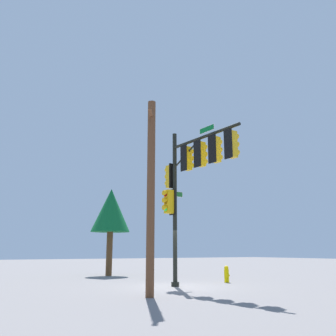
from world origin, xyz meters
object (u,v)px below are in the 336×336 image
signal_pole_assembly (191,173)px  fire_hydrant (227,274)px  utility_pole (151,191)px  tree_near (111,211)px

signal_pole_assembly → fire_hydrant: bearing=118.6°
utility_pole → fire_hydrant: (-3.50, 6.17, -3.32)m
utility_pole → tree_near: (-11.42, 2.78, 0.47)m
utility_pole → tree_near: bearing=166.3°
signal_pole_assembly → fire_hydrant: 5.92m
utility_pole → fire_hydrant: utility_pole is taller
signal_pole_assembly → utility_pole: size_ratio=1.00×
fire_hydrant → tree_near: size_ratio=0.15×
fire_hydrant → tree_near: tree_near is taller
signal_pole_assembly → fire_hydrant: size_ratio=8.70×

